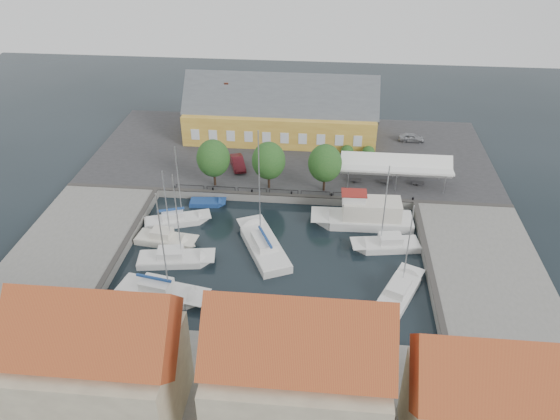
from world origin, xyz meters
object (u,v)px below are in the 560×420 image
at_px(car_silver, 411,137).
at_px(east_boat_c, 399,293).
at_px(west_boat_b, 165,240).
at_px(launch_sw, 120,314).
at_px(west_boat_d, 161,292).
at_px(trawler, 366,217).
at_px(car_red, 238,163).
at_px(west_boat_c, 174,260).
at_px(center_sailboat, 264,247).
at_px(tent_canopy, 396,166).
at_px(warehouse, 277,114).
at_px(east_boat_a, 387,246).
at_px(launch_nw, 207,203).
at_px(west_boat_a, 176,221).

bearing_deg(car_silver, east_boat_c, 174.29).
height_order(west_boat_b, launch_sw, west_boat_b).
height_order(east_boat_c, west_boat_d, west_boat_d).
xyz_separation_m(trawler, east_boat_c, (2.78, -12.59, -0.76)).
height_order(car_silver, east_boat_c, east_boat_c).
xyz_separation_m(car_red, west_boat_c, (-3.57, -20.25, -1.49)).
relative_size(center_sailboat, west_boat_c, 1.29).
bearing_deg(tent_canopy, warehouse, 140.14).
height_order(warehouse, west_boat_d, west_boat_d).
relative_size(car_red, east_boat_c, 0.43).
bearing_deg(east_boat_c, car_silver, 82.22).
height_order(trawler, launch_sw, trawler).
relative_size(center_sailboat, west_boat_d, 1.17).
distance_m(east_boat_a, west_boat_c, 23.27).
bearing_deg(west_boat_d, center_sailboat, 42.43).
bearing_deg(east_boat_c, launch_sw, -168.71).
relative_size(car_red, launch_sw, 0.87).
height_order(warehouse, east_boat_a, warehouse).
height_order(trawler, launch_nw, trawler).
relative_size(warehouse, west_boat_d, 2.32).
distance_m(warehouse, launch_sw, 41.60).
distance_m(trawler, launch_sw, 29.61).
bearing_deg(east_boat_a, car_silver, 78.67).
distance_m(tent_canopy, east_boat_c, 21.11).
xyz_separation_m(west_boat_c, launch_nw, (0.99, 12.02, -0.17)).
bearing_deg(car_red, west_boat_b, -127.09).
xyz_separation_m(east_boat_a, launch_nw, (-21.78, 7.23, -0.17)).
height_order(center_sailboat, trawler, center_sailboat).
xyz_separation_m(east_boat_a, launch_sw, (-25.80, -13.23, -0.17)).
xyz_separation_m(east_boat_a, west_boat_d, (-22.74, -10.07, 0.01)).
bearing_deg(west_boat_b, trawler, 14.83).
distance_m(car_silver, west_boat_c, 41.91).
bearing_deg(east_boat_a, trawler, 115.36).
bearing_deg(west_boat_a, west_boat_c, -76.57).
xyz_separation_m(tent_canopy, car_red, (-20.87, 2.63, -1.93)).
height_order(west_boat_a, west_boat_c, west_boat_c).
xyz_separation_m(warehouse, east_boat_a, (14.92, -26.69, -4.17)).
bearing_deg(launch_nw, tent_canopy, 13.44).
distance_m(trawler, west_boat_d, 25.27).
height_order(center_sailboat, east_boat_a, center_sailboat).
height_order(warehouse, car_silver, warehouse).
relative_size(center_sailboat, launch_nw, 3.08).
distance_m(tent_canopy, trawler, 9.46).
xyz_separation_m(east_boat_c, west_boat_a, (-25.13, 10.59, 0.01)).
distance_m(east_boat_a, east_boat_c, 7.99).
bearing_deg(car_silver, warehouse, 91.03).
relative_size(warehouse, car_silver, 7.55).
height_order(warehouse, center_sailboat, center_sailboat).
height_order(west_boat_d, launch_sw, west_boat_d).
height_order(center_sailboat, launch_nw, center_sailboat).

